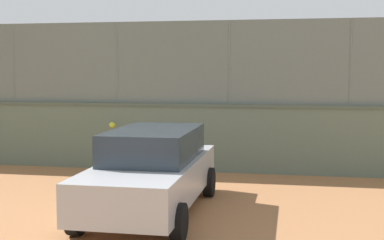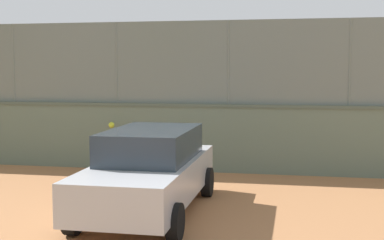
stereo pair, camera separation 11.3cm
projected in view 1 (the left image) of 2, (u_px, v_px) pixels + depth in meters
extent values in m
plane|color=#A36B42|center=(231.00, 123.00, 27.21)|extent=(260.00, 260.00, 0.00)
cube|color=slate|center=(229.00, 140.00, 14.07)|extent=(25.03, 0.45, 1.74)
cube|color=#4D594D|center=(229.00, 106.00, 13.98)|extent=(25.04, 0.51, 0.08)
cube|color=slate|center=(229.00, 62.00, 13.88)|extent=(24.53, 0.22, 2.19)
cylinder|color=slate|center=(351.00, 62.00, 13.32)|extent=(0.07, 0.07, 2.19)
cylinder|color=slate|center=(229.00, 62.00, 13.88)|extent=(0.07, 0.07, 2.19)
cylinder|color=slate|center=(117.00, 63.00, 14.44)|extent=(0.07, 0.07, 2.19)
cylinder|color=slate|center=(14.00, 63.00, 15.00)|extent=(0.07, 0.07, 2.19)
cylinder|color=navy|center=(148.00, 145.00, 16.61)|extent=(0.21, 0.21, 0.74)
cylinder|color=navy|center=(144.00, 145.00, 16.74)|extent=(0.21, 0.21, 0.74)
cylinder|color=#3372B2|center=(146.00, 125.00, 16.62)|extent=(0.47, 0.47, 0.54)
cylinder|color=#D8AD84|center=(153.00, 122.00, 16.45)|extent=(0.36, 0.49, 0.16)
cylinder|color=#D8AD84|center=(147.00, 120.00, 17.02)|extent=(0.36, 0.49, 0.16)
sphere|color=#D8AD84|center=(146.00, 113.00, 16.58)|extent=(0.21, 0.21, 0.21)
cylinder|color=white|center=(146.00, 110.00, 16.57)|extent=(0.30, 0.30, 0.05)
cylinder|color=black|center=(151.00, 120.00, 17.15)|extent=(0.19, 0.27, 0.04)
ellipsoid|color=#333338|center=(156.00, 119.00, 17.31)|extent=(0.19, 0.27, 0.24)
cylinder|color=#591919|center=(67.00, 130.00, 20.60)|extent=(0.19, 0.19, 0.75)
cylinder|color=#591919|center=(73.00, 130.00, 20.63)|extent=(0.19, 0.19, 0.75)
cylinder|color=white|center=(70.00, 114.00, 20.55)|extent=(0.43, 0.43, 0.56)
cylinder|color=brown|center=(62.00, 111.00, 20.46)|extent=(0.25, 0.53, 0.16)
cylinder|color=brown|center=(76.00, 111.00, 20.28)|extent=(0.25, 0.53, 0.16)
sphere|color=brown|center=(69.00, 104.00, 20.52)|extent=(0.21, 0.21, 0.21)
cylinder|color=red|center=(69.00, 101.00, 20.51)|extent=(0.28, 0.28, 0.05)
cylinder|color=black|center=(76.00, 112.00, 20.11)|extent=(0.13, 0.30, 0.04)
ellipsoid|color=#333338|center=(75.00, 112.00, 19.89)|extent=(0.12, 0.29, 0.24)
cylinder|color=#591919|center=(339.00, 142.00, 16.94)|extent=(0.21, 0.21, 0.84)
cylinder|color=#591919|center=(333.00, 141.00, 17.08)|extent=(0.21, 0.21, 0.84)
cylinder|color=white|center=(336.00, 119.00, 16.94)|extent=(0.47, 0.47, 0.62)
cylinder|color=#936B4C|center=(346.00, 116.00, 16.75)|extent=(0.39, 0.54, 0.17)
cylinder|color=#936B4C|center=(332.00, 114.00, 17.36)|extent=(0.39, 0.54, 0.17)
sphere|color=#936B4C|center=(337.00, 106.00, 16.90)|extent=(0.24, 0.24, 0.24)
cylinder|color=white|center=(337.00, 103.00, 16.89)|extent=(0.34, 0.34, 0.05)
cylinder|color=black|center=(335.00, 114.00, 17.49)|extent=(0.19, 0.27, 0.04)
ellipsoid|color=#333338|center=(338.00, 114.00, 17.65)|extent=(0.19, 0.27, 0.24)
sphere|color=yellow|center=(112.00, 125.00, 14.27)|extent=(0.16, 0.16, 0.16)
cube|color=#B7B7BC|center=(151.00, 179.00, 10.02)|extent=(1.75, 4.56, 0.70)
cube|color=#28333D|center=(154.00, 144.00, 10.18)|extent=(1.53, 2.56, 0.58)
cylinder|color=black|center=(179.00, 222.00, 8.38)|extent=(0.20, 0.62, 0.62)
cylinder|color=black|center=(76.00, 217.00, 8.70)|extent=(0.20, 0.62, 0.62)
cylinder|color=black|center=(209.00, 182.00, 11.40)|extent=(0.20, 0.62, 0.62)
cylinder|color=black|center=(132.00, 179.00, 11.72)|extent=(0.20, 0.62, 0.62)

